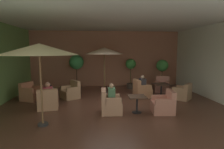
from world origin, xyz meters
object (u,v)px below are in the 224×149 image
object	(u,v)px
cafe_table_front_left	(50,91)
potted_tree_mid_left	(162,67)
cafe_table_front_right	(161,86)
armchair_front_left_north	(71,92)
cafe_table_mid_center	(137,100)
patio_umbrella_center_beige	(104,51)
armchair_front_left_south	(48,101)
open_laptop	(49,88)
armchair_mid_center_north	(110,105)
potted_tree_left_corner	(131,69)
patron_with_friend	(48,91)
patron_blue_shirt	(111,94)
patron_by_window	(143,83)
iced_drink_cup	(47,86)
armchair_front_left_east	(31,94)
patio_umbrella_tall_red	(39,50)
armchair_front_right_north	(182,93)
armchair_front_right_east	(162,86)
potted_tree_mid_right	(77,64)
armchair_front_right_south	(142,91)
armchair_mid_center_east	(164,105)

from	to	relation	value
cafe_table_front_left	potted_tree_mid_left	distance (m)	6.95
cafe_table_front_right	armchair_front_left_north	bearing A→B (deg)	-179.47
cafe_table_mid_center	patio_umbrella_center_beige	size ratio (longest dim) A/B	0.26
armchair_front_left_north	armchair_front_left_south	distance (m)	1.78
open_laptop	armchair_mid_center_north	bearing A→B (deg)	-32.89
armchair_front_left_north	potted_tree_left_corner	distance (m)	4.08
cafe_table_front_right	patron_with_friend	xyz separation A→B (m)	(-5.33, -1.62, 0.20)
cafe_table_front_left	open_laptop	xyz separation A→B (m)	(0.00, -0.12, 0.18)
patron_blue_shirt	open_laptop	size ratio (longest dim) A/B	1.94
patron_by_window	iced_drink_cup	xyz separation A→B (m)	(-4.60, -0.33, -0.04)
armchair_front_left_east	potted_tree_left_corner	xyz separation A→B (m)	(5.23, 2.26, 0.90)
patio_umbrella_tall_red	patron_with_friend	size ratio (longest dim) A/B	3.80
patron_by_window	cafe_table_front_left	bearing A→B (deg)	-173.88
cafe_table_front_right	armchair_front_right_north	size ratio (longest dim) A/B	0.78
armchair_front_right_east	patron_blue_shirt	world-z (taller)	patron_blue_shirt
armchair_front_right_north	cafe_table_front_right	bearing A→B (deg)	136.42
armchair_front_left_south	potted_tree_mid_right	size ratio (longest dim) A/B	0.43
armchair_front_right_south	armchair_mid_center_east	size ratio (longest dim) A/B	1.05
cafe_table_mid_center	armchair_front_right_north	bearing A→B (deg)	33.32
armchair_front_right_east	armchair_mid_center_north	world-z (taller)	armchair_mid_center_north
cafe_table_front_right	armchair_front_right_east	bearing A→B (deg)	66.57
armchair_front_right_east	cafe_table_front_left	bearing A→B (deg)	-164.66
armchair_mid_center_north	armchair_front_left_east	bearing A→B (deg)	148.17
open_laptop	potted_tree_left_corner	bearing A→B (deg)	33.19
cafe_table_front_right	armchair_front_right_south	world-z (taller)	armchair_front_right_south
armchair_front_left_east	patio_umbrella_center_beige	size ratio (longest dim) A/B	0.42
patron_blue_shirt	patron_by_window	distance (m)	2.91
armchair_front_right_north	potted_tree_mid_right	xyz separation A→B (m)	(-5.31, 3.11, 1.20)
potted_tree_mid_left	armchair_front_left_south	bearing A→B (deg)	-147.99
armchair_mid_center_north	patron_blue_shirt	xyz separation A→B (m)	(0.05, -0.00, 0.41)
cafe_table_front_left	open_laptop	world-z (taller)	open_laptop
armchair_mid_center_north	potted_tree_left_corner	world-z (taller)	potted_tree_left_corner
armchair_front_left_south	open_laptop	distance (m)	1.01
armchair_mid_center_east	iced_drink_cup	bearing A→B (deg)	156.37
armchair_front_left_north	cafe_table_front_left	bearing A→B (deg)	-146.06
patron_blue_shirt	patron_with_friend	size ratio (longest dim) A/B	1.02
potted_tree_mid_left	potted_tree_mid_right	bearing A→B (deg)	177.94
armchair_mid_center_east	potted_tree_mid_left	xyz separation A→B (m)	(1.66, 4.76, 0.98)
patron_by_window	potted_tree_left_corner	bearing A→B (deg)	94.99
iced_drink_cup	armchair_front_left_north	bearing A→B (deg)	23.54
open_laptop	potted_tree_mid_right	bearing A→B (deg)	72.87
armchair_front_left_north	armchair_mid_center_north	bearing A→B (deg)	-53.90
patio_umbrella_center_beige	potted_tree_mid_right	world-z (taller)	patio_umbrella_center_beige
patio_umbrella_center_beige	patron_with_friend	size ratio (longest dim) A/B	3.70
armchair_mid_center_north	patio_umbrella_center_beige	distance (m)	3.97
cafe_table_mid_center	patron_with_friend	size ratio (longest dim) A/B	0.98
armchair_front_right_east	open_laptop	size ratio (longest dim) A/B	2.76
armchair_mid_center_north	potted_tree_left_corner	xyz separation A→B (m)	(1.64, 4.49, 0.89)
armchair_front_right_north	armchair_front_left_east	bearing A→B (deg)	175.80
cafe_table_front_left	patron_with_friend	size ratio (longest dim) A/B	1.10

